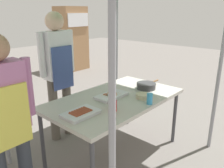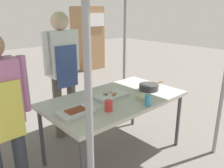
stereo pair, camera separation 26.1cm
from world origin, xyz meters
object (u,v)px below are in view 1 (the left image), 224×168
Objects in this scene: tray_meat_skewers at (111,96)px; customer_nearby at (5,114)px; drink_cup_near_edge at (150,99)px; drink_cup_by_wok at (113,106)px; stall_table at (115,102)px; vendor_woman at (58,66)px; neighbor_stall_left at (72,39)px; cooking_wok at (146,86)px; tray_grilled_sausages at (81,113)px; condiment_bowl at (143,96)px.

tray_meat_skewers is 0.25× the size of customer_nearby.
drink_cup_by_wok is at bearing 155.74° from drink_cup_near_edge.
stall_table is 0.91m from vendor_woman.
neighbor_stall_left is at bearing 60.89° from drink_cup_near_edge.
cooking_wok is at bearing 124.91° from vendor_woman.
vendor_woman is at bearing 34.96° from customer_nearby.
tray_grilled_sausages is 0.66m from customer_nearby.
drink_cup_by_wok is at bearing 177.46° from condiment_bowl.
cooking_wok is 2.48× the size of condiment_bowl.
stall_table is 0.08m from tray_meat_skewers.
stall_table is 0.42m from drink_cup_near_edge.
condiment_bowl is at bearing -152.37° from cooking_wok.
neighbor_stall_left is (2.34, 4.20, 0.10)m from drink_cup_near_edge.
tray_grilled_sausages is 0.22× the size of customer_nearby.
drink_cup_near_edge reaches higher than cooking_wok.
cooking_wok is 1.69m from customer_nearby.
cooking_wok is 3.35× the size of drink_cup_near_edge.
neighbor_stall_left is at bearing 57.39° from stall_table.
condiment_bowl is 1.43m from customer_nearby.
cooking_wok is at bearing -116.49° from neighbor_stall_left.
tray_grilled_sausages is at bearing -169.43° from tray_meat_skewers.
customer_nearby is at bearing 173.69° from stall_table.
stall_table is at bearing 37.22° from drink_cup_by_wok.
vendor_woman reaches higher than stall_table.
cooking_wok reaches higher than stall_table.
tray_grilled_sausages is 0.19× the size of neighbor_stall_left.
neighbor_stall_left is (3.00, 3.87, 0.14)m from tray_grilled_sausages.
tray_grilled_sausages is 0.89× the size of tray_meat_skewers.
stall_table is 1.03× the size of customer_nearby.
tray_grilled_sausages is at bearing -173.78° from stall_table.
neighbor_stall_left is (3.61, 3.67, -0.01)m from customer_nearby.
condiment_bowl is 1.47× the size of drink_cup_by_wok.
tray_meat_skewers reaches higher than stall_table.
drink_cup_near_edge is (-0.10, -0.15, 0.04)m from condiment_bowl.
neighbor_stall_left is at bearing 61.08° from condiment_bowl.
stall_table is 0.95× the size of vendor_woman.
drink_cup_by_wok is at bearing -142.78° from stall_table.
tray_grilled_sausages is 4.90m from neighbor_stall_left.
drink_cup_by_wok is 4.86m from neighbor_stall_left.
tray_grilled_sausages is 0.21× the size of vendor_woman.
tray_grilled_sausages is 3.17× the size of drink_cup_by_wok.
drink_cup_near_edge reaches higher than drink_cup_by_wok.
customer_nearby reaches higher than cooking_wok.
cooking_wok is (0.51, -0.13, 0.02)m from tray_meat_skewers.
neighbor_stall_left is (2.43, 3.80, 0.21)m from stall_table.
condiment_bowl is 0.19m from drink_cup_near_edge.
neighbor_stall_left is at bearing 55.89° from drink_cup_by_wok.
vendor_woman is at bearing 124.91° from cooking_wok.
customer_nearby is at bearing -134.54° from neighbor_stall_left.
drink_cup_by_wok reaches higher than tray_grilled_sausages.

